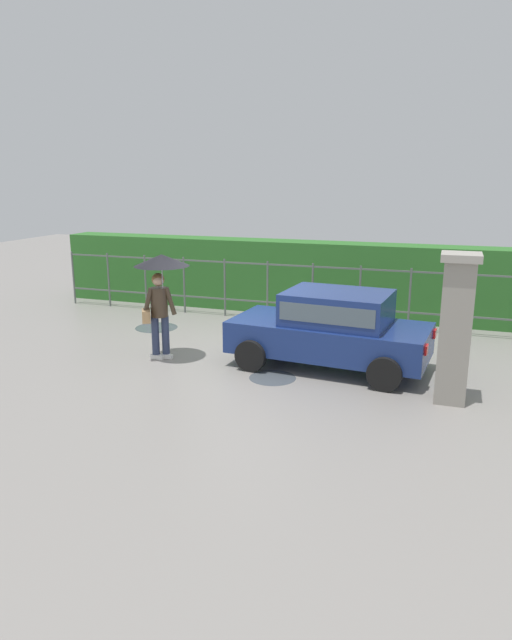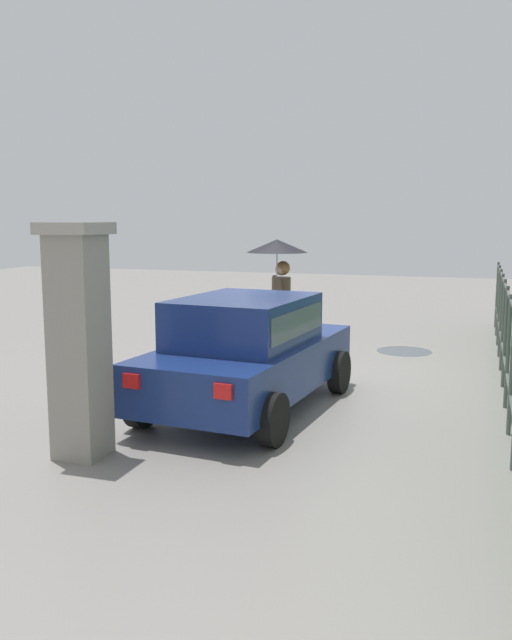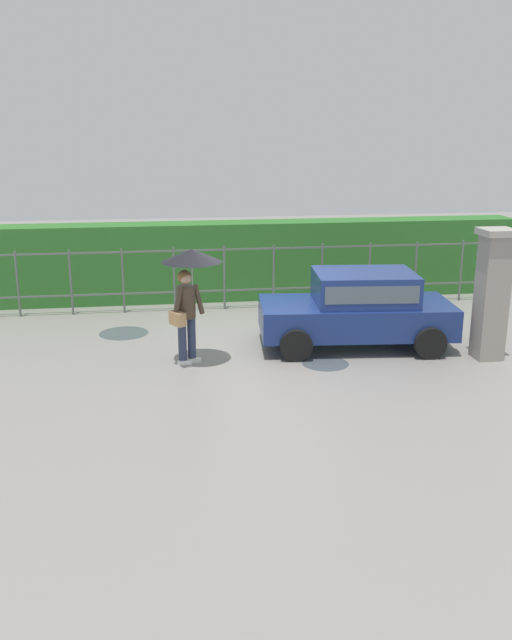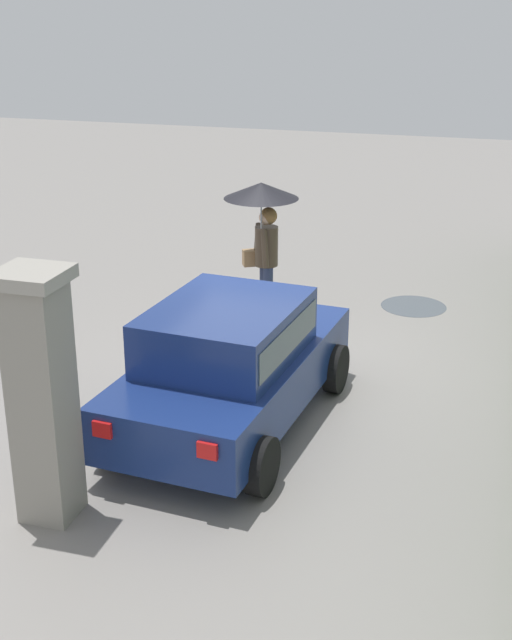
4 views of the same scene
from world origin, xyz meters
name	(u,v)px [view 4 (image 4 of 4)]	position (x,y,z in m)	size (l,w,h in m)	color
ground_plane	(271,365)	(0.00, 0.00, 0.00)	(40.00, 40.00, 0.00)	gray
car	(230,360)	(1.75, 0.01, 0.80)	(3.86, 2.13, 1.48)	navy
pedestrian	(263,216)	(-1.54, -0.57, 1.62)	(1.07, 1.07, 2.11)	#2D3856
gate_pillar	(42,395)	(3.92, -1.05, 1.24)	(0.60, 0.60, 2.42)	gray
puddle_near	(181,384)	(0.87, -0.94, 0.00)	(0.86, 0.86, 0.00)	#4C545B
puddle_far	(414,306)	(-2.85, 1.52, 0.00)	(1.02, 1.02, 0.00)	#4C545B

